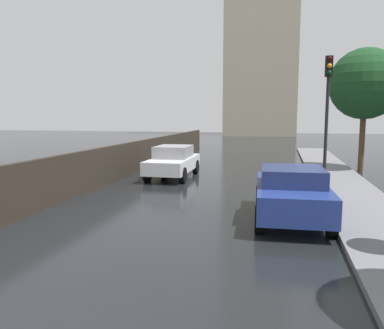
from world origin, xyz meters
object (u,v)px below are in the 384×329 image
(car_blue_near_kerb, at_px, (291,193))
(street_tree_near, at_px, (365,84))
(traffic_light, at_px, (328,98))
(car_white_far_ahead, at_px, (173,161))

(car_blue_near_kerb, bearing_deg, street_tree_near, 67.30)
(car_blue_near_kerb, relative_size, traffic_light, 0.85)
(car_white_far_ahead, relative_size, traffic_light, 0.86)
(car_blue_near_kerb, bearing_deg, traffic_light, 71.39)
(car_blue_near_kerb, relative_size, street_tree_near, 0.67)
(car_blue_near_kerb, distance_m, car_white_far_ahead, 7.98)
(street_tree_near, bearing_deg, car_white_far_ahead, -155.71)
(car_white_far_ahead, bearing_deg, traffic_light, 166.22)
(traffic_light, distance_m, street_tree_near, 5.92)
(car_blue_near_kerb, relative_size, car_white_far_ahead, 0.99)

